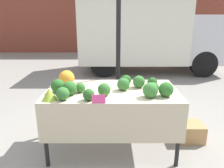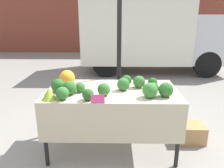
{
  "view_description": "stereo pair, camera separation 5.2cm",
  "coord_description": "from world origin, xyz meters",
  "views": [
    {
      "loc": [
        0.0,
        -2.7,
        1.78
      ],
      "look_at": [
        0.0,
        0.0,
        0.94
      ],
      "focal_mm": 35.0,
      "sensor_mm": 36.0,
      "label": 1
    },
    {
      "loc": [
        0.05,
        -2.7,
        1.78
      ],
      "look_at": [
        0.0,
        0.0,
        0.94
      ],
      "focal_mm": 35.0,
      "sensor_mm": 36.0,
      "label": 2
    }
  ],
  "objects": [
    {
      "name": "tent_pole",
      "position": [
        0.1,
        0.67,
        1.24
      ],
      "size": [
        0.07,
        0.07,
        2.48
      ],
      "color": "black",
      "rests_on": "ground_plane"
    },
    {
      "name": "broccoli_head_3",
      "position": [
        0.15,
        -0.01,
        0.94
      ],
      "size": [
        0.16,
        0.16,
        0.16
      ],
      "color": "#336B2D",
      "rests_on": "market_table"
    },
    {
      "name": "broccoli_head_11",
      "position": [
        0.64,
        -0.24,
        0.94
      ],
      "size": [
        0.18,
        0.18,
        0.18
      ],
      "color": "#2D6628",
      "rests_on": "market_table"
    },
    {
      "name": "broccoli_head_6",
      "position": [
        -0.68,
        -0.1,
        0.94
      ],
      "size": [
        0.17,
        0.17,
        0.17
      ],
      "color": "#285B23",
      "rests_on": "market_table"
    },
    {
      "name": "broccoli_head_12",
      "position": [
        0.52,
        -0.09,
        0.92
      ],
      "size": [
        0.13,
        0.13,
        0.13
      ],
      "color": "#2D6628",
      "rests_on": "market_table"
    },
    {
      "name": "produce_crate",
      "position": [
        1.15,
        0.2,
        0.13
      ],
      "size": [
        0.41,
        0.34,
        0.26
      ],
      "color": "tan",
      "rests_on": "ground_plane"
    },
    {
      "name": "broccoli_head_10",
      "position": [
        -0.4,
        -0.09,
        0.92
      ],
      "size": [
        0.12,
        0.12,
        0.12
      ],
      "color": "#336B2D",
      "rests_on": "market_table"
    },
    {
      "name": "broccoli_head_0",
      "position": [
        0.45,
        -0.28,
        0.95
      ],
      "size": [
        0.18,
        0.18,
        0.18
      ],
      "color": "#387533",
      "rests_on": "market_table"
    },
    {
      "name": "broccoli_head_1",
      "position": [
        -0.56,
        -0.36,
        0.93
      ],
      "size": [
        0.15,
        0.15,
        0.15
      ],
      "color": "#336B2D",
      "rests_on": "market_table"
    },
    {
      "name": "broccoli_head_9",
      "position": [
        -0.27,
        -0.37,
        0.92
      ],
      "size": [
        0.14,
        0.14,
        0.14
      ],
      "color": "#285B23",
      "rests_on": "market_table"
    },
    {
      "name": "parked_truck",
      "position": [
        1.09,
        4.5,
        1.28
      ],
      "size": [
        4.49,
        1.82,
        2.39
      ],
      "color": "silver",
      "rests_on": "ground_plane"
    },
    {
      "name": "broccoli_head_8",
      "position": [
        0.19,
        0.2,
        0.93
      ],
      "size": [
        0.15,
        0.15,
        0.15
      ],
      "color": "#285B23",
      "rests_on": "market_table"
    },
    {
      "name": "broccoli_head_4",
      "position": [
        0.54,
        0.11,
        0.92
      ],
      "size": [
        0.14,
        0.14,
        0.14
      ],
      "color": "#23511E",
      "rests_on": "market_table"
    },
    {
      "name": "building_facade",
      "position": [
        0.0,
        8.75,
        2.31
      ],
      "size": [
        16.0,
        0.6,
        4.62
      ],
      "color": "brown",
      "rests_on": "ground_plane"
    },
    {
      "name": "broccoli_head_5",
      "position": [
        0.36,
        0.1,
        0.94
      ],
      "size": [
        0.16,
        0.16,
        0.16
      ],
      "color": "#336B2D",
      "rests_on": "market_table"
    },
    {
      "name": "market_table",
      "position": [
        0.0,
        -0.07,
        0.75
      ],
      "size": [
        1.71,
        0.94,
        0.86
      ],
      "color": "beige",
      "rests_on": "ground_plane"
    },
    {
      "name": "romanesco_head",
      "position": [
        -0.72,
        -0.36,
        0.93
      ],
      "size": [
        0.17,
        0.17,
        0.14
      ],
      "color": "#93B238",
      "rests_on": "market_table"
    },
    {
      "name": "broccoli_head_2",
      "position": [
        -0.09,
        -0.22,
        0.93
      ],
      "size": [
        0.16,
        0.16,
        0.16
      ],
      "color": "#336B2D",
      "rests_on": "market_table"
    },
    {
      "name": "price_sign",
      "position": [
        -0.15,
        -0.46,
        0.91
      ],
      "size": [
        0.15,
        0.01,
        0.1
      ],
      "color": "#EF4793",
      "rests_on": "market_table"
    },
    {
      "name": "orange_cauliflower",
      "position": [
        -0.62,
        0.18,
        0.96
      ],
      "size": [
        0.22,
        0.22,
        0.22
      ],
      "color": "orange",
      "rests_on": "market_table"
    },
    {
      "name": "broccoli_head_7",
      "position": [
        -0.51,
        -0.19,
        0.94
      ],
      "size": [
        0.18,
        0.18,
        0.18
      ],
      "color": "#2D6628",
      "rests_on": "market_table"
    },
    {
      "name": "ground_plane",
      "position": [
        0.0,
        0.0,
        0.0
      ],
      "size": [
        40.0,
        40.0,
        0.0
      ],
      "primitive_type": "plane",
      "color": "gray"
    }
  ]
}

